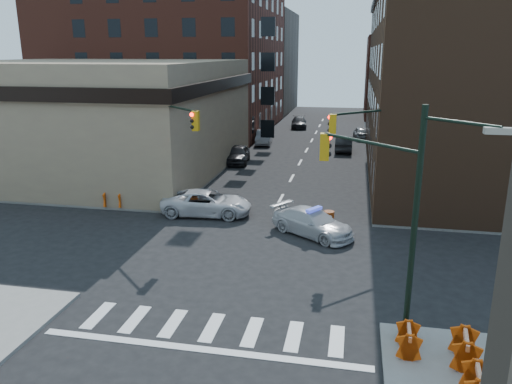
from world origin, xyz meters
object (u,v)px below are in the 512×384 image
at_px(police_car, 313,223).
at_px(parked_car_enear, 344,144).
at_px(parked_car_wnear, 238,154).
at_px(barricade_se_a, 408,340).
at_px(pedestrian_b, 135,189).
at_px(barrel_road, 329,220).
at_px(parked_car_wfar, 264,137).
at_px(barricade_nw_a, 154,200).
at_px(barrel_bank, 194,206).
at_px(pedestrian_a, 159,185).
at_px(pickup, 207,203).

relative_size(police_car, parked_car_enear, 1.03).
distance_m(parked_car_wnear, barricade_se_a, 30.58).
xyz_separation_m(parked_car_wnear, pedestrian_b, (-3.86, -13.38, 0.14)).
bearing_deg(barrel_road, police_car, -128.29).
bearing_deg(barrel_road, pedestrian_b, 167.81).
distance_m(parked_car_wfar, parked_car_enear, 8.94).
height_order(barricade_se_a, barricade_nw_a, barricade_nw_a).
xyz_separation_m(barrel_bank, barricade_nw_a, (-2.87, 0.59, 0.06)).
relative_size(parked_car_wfar, barricade_se_a, 3.85).
bearing_deg(barricade_nw_a, police_car, -25.51).
xyz_separation_m(barrel_road, barrel_bank, (-8.26, 1.03, 0.02)).
relative_size(parked_car_wfar, barricade_nw_a, 3.67).
relative_size(parked_car_wfar, pedestrian_b, 2.91).
bearing_deg(parked_car_enear, police_car, 87.20).
xyz_separation_m(pedestrian_b, barricade_nw_a, (1.78, -1.17, -0.32)).
bearing_deg(pedestrian_a, police_car, 7.47).
height_order(parked_car_enear, barricade_se_a, parked_car_enear).
relative_size(pedestrian_a, barrel_bank, 1.41).
bearing_deg(police_car, parked_car_wnear, 59.34).
bearing_deg(pedestrian_a, barricade_se_a, -14.23).
distance_m(police_car, pickup, 7.06).
height_order(pedestrian_a, pedestrian_b, same).
bearing_deg(barrel_road, pedestrian_a, 161.10).
relative_size(parked_car_wnear, barrel_road, 4.36).
distance_m(police_car, parked_car_wnear, 19.07).
height_order(police_car, barricade_se_a, police_car).
relative_size(parked_car_wnear, parked_car_wfar, 1.02).
height_order(pedestrian_a, barrel_bank, pedestrian_a).
bearing_deg(parked_car_enear, barricade_nw_a, 62.34).
height_order(parked_car_wfar, parked_car_enear, parked_car_enear).
relative_size(parked_car_wnear, barricade_se_a, 3.94).
relative_size(police_car, barricade_se_a, 4.09).
bearing_deg(barrel_road, parked_car_wnear, 119.25).
xyz_separation_m(parked_car_wfar, barricade_se_a, (11.71, -37.82, -0.16)).
bearing_deg(parked_car_wnear, pedestrian_b, -112.28).
bearing_deg(parked_car_wnear, pedestrian_a, -108.70).
bearing_deg(barricade_se_a, pickup, 41.64).
bearing_deg(parked_car_enear, parked_car_wfar, -15.68).
bearing_deg(pedestrian_b, pickup, -33.10).
height_order(barrel_bank, barricade_se_a, barrel_bank).
height_order(parked_car_wnear, pedestrian_b, pedestrian_b).
distance_m(pickup, barrel_road, 7.61).
height_order(police_car, barrel_bank, police_car).
distance_m(police_car, parked_car_enear, 24.71).
bearing_deg(parked_car_wfar, barrel_bank, -95.15).
bearing_deg(barricade_se_a, police_car, 22.86).
bearing_deg(pedestrian_a, pedestrian_b, -101.06).
distance_m(pickup, pedestrian_b, 5.63).
xyz_separation_m(parked_car_wfar, barricade_nw_a, (-2.69, -24.38, -0.14)).
relative_size(pickup, pedestrian_a, 3.46).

